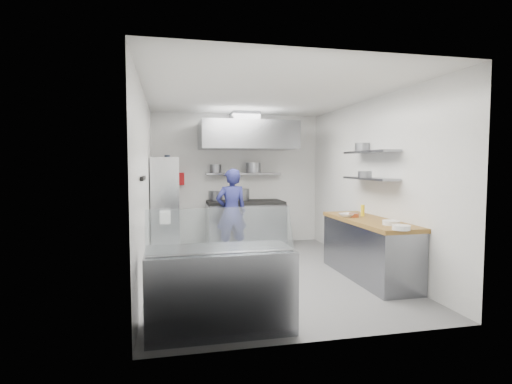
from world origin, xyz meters
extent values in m
plane|color=slate|center=(0.00, 0.00, 0.00)|extent=(5.00, 5.00, 0.00)
plane|color=silver|center=(0.00, 0.00, 2.80)|extent=(5.00, 5.00, 0.00)
cube|color=white|center=(0.00, 2.50, 1.40)|extent=(3.60, 2.80, 0.02)
cube|color=white|center=(0.00, -2.50, 1.40)|extent=(3.60, 2.80, 0.02)
cube|color=white|center=(-1.80, 0.00, 1.40)|extent=(2.80, 5.00, 0.02)
cube|color=white|center=(1.80, 0.00, 1.40)|extent=(2.80, 5.00, 0.02)
cube|color=gray|center=(0.10, 2.10, 0.45)|extent=(1.60, 0.80, 0.90)
cube|color=black|center=(0.10, 2.10, 0.93)|extent=(1.57, 0.78, 0.06)
cylinder|color=slate|center=(-0.48, 2.44, 1.06)|extent=(0.29, 0.29, 0.20)
cylinder|color=slate|center=(0.04, 2.30, 1.08)|extent=(0.37, 0.37, 0.24)
cube|color=gray|center=(0.10, 2.34, 1.52)|extent=(1.60, 0.30, 0.04)
cylinder|color=slate|center=(-0.48, 2.40, 1.63)|extent=(0.24, 0.24, 0.18)
cylinder|color=slate|center=(0.28, 2.16, 1.65)|extent=(0.31, 0.31, 0.22)
cube|color=gray|center=(0.10, 1.93, 2.30)|extent=(1.90, 1.15, 0.55)
cube|color=slate|center=(0.10, 2.15, 2.68)|extent=(0.55, 0.55, 0.24)
cube|color=#B30E12|center=(-1.25, 2.44, 1.42)|extent=(0.22, 0.10, 0.26)
imported|color=navy|center=(-0.31, 1.37, 0.82)|extent=(0.65, 0.47, 1.64)
cube|color=silver|center=(-1.53, 1.58, 0.93)|extent=(0.50, 0.90, 1.85)
cube|color=white|center=(-1.53, 0.99, 0.80)|extent=(0.18, 0.22, 0.20)
cube|color=yellow|center=(-1.53, 1.38, 1.30)|extent=(0.14, 0.18, 0.16)
cylinder|color=black|center=(-1.48, 1.24, 1.80)|extent=(0.10, 0.10, 0.18)
cube|color=black|center=(-1.78, -0.90, 1.55)|extent=(0.04, 0.55, 0.05)
cube|color=gray|center=(1.48, -0.60, 0.42)|extent=(0.62, 2.00, 0.84)
cube|color=brown|center=(1.48, -0.60, 0.87)|extent=(0.65, 2.04, 0.06)
cylinder|color=white|center=(1.39, -1.59, 0.93)|extent=(0.22, 0.22, 0.06)
cylinder|color=white|center=(1.49, -1.19, 0.93)|extent=(0.23, 0.23, 0.06)
cylinder|color=#B35532|center=(1.36, -0.34, 0.93)|extent=(0.16, 0.16, 0.06)
cylinder|color=yellow|center=(1.56, -0.25, 0.99)|extent=(0.06, 0.06, 0.18)
imported|color=white|center=(1.27, -0.31, 0.93)|extent=(0.32, 0.32, 0.06)
cube|color=gray|center=(1.64, -0.30, 1.50)|extent=(0.30, 1.30, 0.04)
cube|color=gray|center=(1.64, -0.30, 1.92)|extent=(0.30, 1.30, 0.04)
cylinder|color=slate|center=(1.48, -0.44, 1.57)|extent=(0.21, 0.21, 0.10)
cylinder|color=slate|center=(1.73, 0.12, 2.01)|extent=(0.25, 0.25, 0.14)
cube|color=gray|center=(-0.96, -2.00, 0.42)|extent=(1.50, 0.70, 0.85)
cube|color=silver|center=(-0.96, -2.12, 1.07)|extent=(1.47, 0.19, 0.42)
camera|label=1|loc=(-1.47, -6.06, 1.73)|focal=28.00mm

